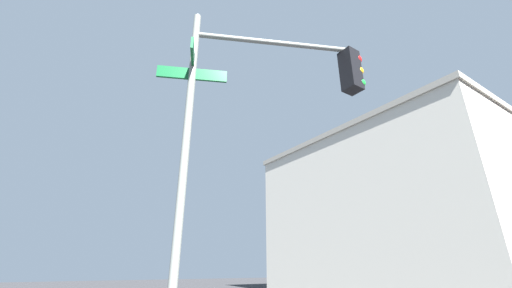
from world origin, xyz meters
The scene contains 2 objects.
traffic_signal_near centered at (-5.98, -5.98, 4.15)m, with size 1.77×3.20×5.82m.
building_stucco centered at (-16.82, 18.76, 5.73)m, with size 17.93×21.82×11.46m.
Camera 1 is at (-2.49, -8.56, 1.73)m, focal length 21.61 mm.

